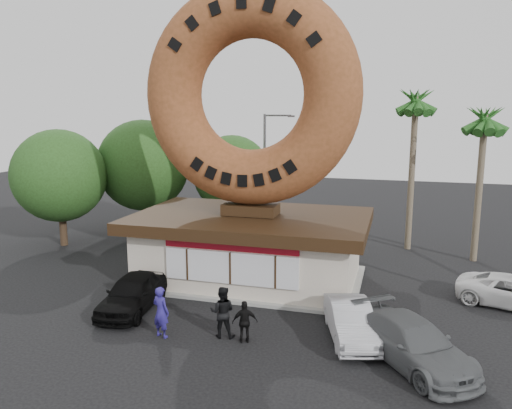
{
  "coord_description": "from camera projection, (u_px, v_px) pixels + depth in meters",
  "views": [
    {
      "loc": [
        6.73,
        -16.52,
        8.22
      ],
      "look_at": [
        0.84,
        4.0,
        4.19
      ],
      "focal_mm": 35.0,
      "sensor_mm": 36.0,
      "label": 1
    }
  ],
  "objects": [
    {
      "name": "donut_shop",
      "position": [
        251.0,
        245.0,
        24.27
      ],
      "size": [
        11.2,
        7.2,
        3.8
      ],
      "color": "beige",
      "rests_on": "ground"
    },
    {
      "name": "person_left",
      "position": [
        161.0,
        312.0,
        18.25
      ],
      "size": [
        0.8,
        0.64,
        1.93
      ],
      "primitive_type": "imported",
      "rotation": [
        0.0,
        0.0,
        2.85
      ],
      "color": "navy",
      "rests_on": "ground"
    },
    {
      "name": "tree_mid",
      "position": [
        232.0,
        174.0,
        33.46
      ],
      "size": [
        5.2,
        5.2,
        6.63
      ],
      "color": "#473321",
      "rests_on": "ground"
    },
    {
      "name": "palm_far",
      "position": [
        485.0,
        125.0,
        26.39
      ],
      "size": [
        2.6,
        2.6,
        8.75
      ],
      "color": "#726651",
      "rests_on": "ground"
    },
    {
      "name": "car_grey",
      "position": [
        413.0,
        343.0,
        16.33
      ],
      "size": [
        4.67,
        5.27,
        1.46
      ],
      "primitive_type": "imported",
      "rotation": [
        0.0,
        0.0,
        0.64
      ],
      "color": "slate",
      "rests_on": "ground"
    },
    {
      "name": "street_lamp",
      "position": [
        267.0,
        167.0,
        33.73
      ],
      "size": [
        2.11,
        0.2,
        8.0
      ],
      "color": "#59595E",
      "rests_on": "ground"
    },
    {
      "name": "palm_near",
      "position": [
        416.0,
        107.0,
        28.58
      ],
      "size": [
        2.6,
        2.6,
        9.75
      ],
      "color": "#726651",
      "rests_on": "ground"
    },
    {
      "name": "tree_west",
      "position": [
        143.0,
        166.0,
        32.94
      ],
      "size": [
        6.0,
        6.0,
        7.65
      ],
      "color": "#473321",
      "rests_on": "ground"
    },
    {
      "name": "car_silver",
      "position": [
        351.0,
        321.0,
        18.16
      ],
      "size": [
        2.54,
        4.37,
        1.36
      ],
      "primitive_type": "imported",
      "rotation": [
        0.0,
        0.0,
        0.28
      ],
      "color": "#B7B7BC",
      "rests_on": "ground"
    },
    {
      "name": "giant_donut",
      "position": [
        250.0,
        95.0,
        22.96
      ],
      "size": [
        10.23,
        2.61,
        10.23
      ],
      "primitive_type": "torus",
      "rotation": [
        1.57,
        0.0,
        0.0
      ],
      "color": "#9C522D",
      "rests_on": "donut_shop"
    },
    {
      "name": "car_black",
      "position": [
        133.0,
        293.0,
        20.72
      ],
      "size": [
        2.23,
        4.59,
        1.51
      ],
      "primitive_type": "imported",
      "rotation": [
        0.0,
        0.0,
        0.1
      ],
      "color": "black",
      "rests_on": "ground"
    },
    {
      "name": "tree_far",
      "position": [
        59.0,
        176.0,
        30.17
      ],
      "size": [
        5.6,
        5.6,
        7.14
      ],
      "color": "#473321",
      "rests_on": "ground"
    },
    {
      "name": "person_center",
      "position": [
        222.0,
        312.0,
        18.25
      ],
      "size": [
        1.04,
        0.86,
        1.92
      ],
      "primitive_type": "imported",
      "rotation": [
        0.0,
        0.0,
        3.3
      ],
      "color": "black",
      "rests_on": "ground"
    },
    {
      "name": "ground",
      "position": [
        206.0,
        330.0,
        18.95
      ],
      "size": [
        90.0,
        90.0,
        0.0
      ],
      "primitive_type": "plane",
      "color": "black",
      "rests_on": "ground"
    },
    {
      "name": "person_right",
      "position": [
        245.0,
        322.0,
        17.84
      ],
      "size": [
        0.99,
        0.68,
        1.55
      ],
      "primitive_type": "imported",
      "rotation": [
        0.0,
        0.0,
        3.51
      ],
      "color": "black",
      "rests_on": "ground"
    }
  ]
}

